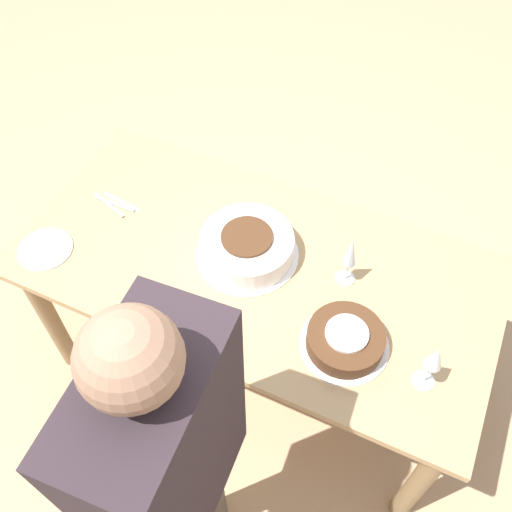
{
  "coord_description": "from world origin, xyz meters",
  "views": [
    {
      "loc": [
        0.49,
        -1.07,
        2.36
      ],
      "look_at": [
        0.0,
        0.0,
        0.79
      ],
      "focal_mm": 40.0,
      "sensor_mm": 36.0,
      "label": 1
    }
  ],
  "objects_px": {
    "wine_glass_far": "(435,360)",
    "cake_center_white": "(247,246)",
    "person_cutting": "(171,466)",
    "cake_front_chocolate": "(345,340)",
    "wine_glass_near": "(350,254)"
  },
  "relations": [
    {
      "from": "wine_glass_near",
      "to": "wine_glass_far",
      "type": "distance_m",
      "value": 0.43
    },
    {
      "from": "person_cutting",
      "to": "wine_glass_near",
      "type": "bearing_deg",
      "value": -14.7
    },
    {
      "from": "cake_center_white",
      "to": "person_cutting",
      "type": "xyz_separation_m",
      "value": [
        0.18,
        -0.8,
        0.19
      ]
    },
    {
      "from": "wine_glass_far",
      "to": "cake_center_white",
      "type": "bearing_deg",
      "value": 163.03
    },
    {
      "from": "cake_center_white",
      "to": "wine_glass_far",
      "type": "distance_m",
      "value": 0.73
    },
    {
      "from": "wine_glass_near",
      "to": "person_cutting",
      "type": "relative_size",
      "value": 0.13
    },
    {
      "from": "cake_center_white",
      "to": "cake_front_chocolate",
      "type": "distance_m",
      "value": 0.48
    },
    {
      "from": "cake_front_chocolate",
      "to": "cake_center_white",
      "type": "bearing_deg",
      "value": 155.57
    },
    {
      "from": "cake_center_white",
      "to": "person_cutting",
      "type": "distance_m",
      "value": 0.85
    },
    {
      "from": "cake_center_white",
      "to": "cake_front_chocolate",
      "type": "relative_size",
      "value": 1.28
    },
    {
      "from": "wine_glass_near",
      "to": "person_cutting",
      "type": "distance_m",
      "value": 0.87
    },
    {
      "from": "wine_glass_near",
      "to": "person_cutting",
      "type": "bearing_deg",
      "value": -101.01
    },
    {
      "from": "person_cutting",
      "to": "cake_front_chocolate",
      "type": "bearing_deg",
      "value": -25.91
    },
    {
      "from": "cake_front_chocolate",
      "to": "person_cutting",
      "type": "distance_m",
      "value": 0.69
    },
    {
      "from": "cake_front_chocolate",
      "to": "wine_glass_far",
      "type": "distance_m",
      "value": 0.28
    }
  ]
}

